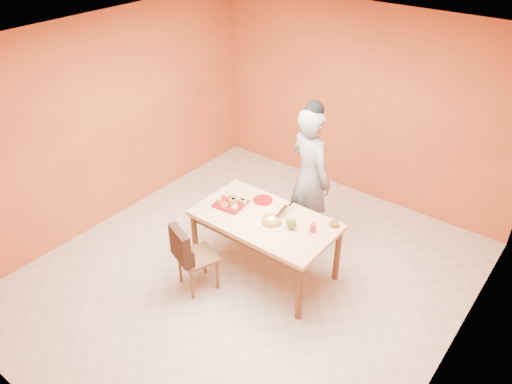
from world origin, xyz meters
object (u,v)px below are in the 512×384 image
Objects in this scene: magenta_glass at (313,228)px; checker_tin at (334,224)px; sponge_cake at (271,221)px; person at (310,177)px; egg_ornament at (291,223)px; pastry_platter at (231,204)px; red_dinner_plate at (263,200)px; dining_table at (265,225)px; dining_chair at (196,256)px.

magenta_glass is 0.87× the size of checker_tin.
magenta_glass reaches higher than sponge_cake.
person is 0.90m from sponge_cake.
egg_ornament is at bearing 15.80° from sponge_cake.
egg_ornament is (0.82, 0.04, 0.07)m from pastry_platter.
person is 0.82m from checker_tin.
person is at bearing 64.12° from red_dinner_plate.
sponge_cake reaches higher than dining_table.
dining_table is 7.06× the size of sponge_cake.
magenta_glass is at bearing 20.26° from sponge_cake.
dining_table is at bearing -49.08° from red_dinner_plate.
person reaches higher than pastry_platter.
dining_table is 0.49m from pastry_platter.
dining_chair is at bearing -122.64° from dining_table.
magenta_glass is (0.43, 0.16, 0.01)m from sponge_cake.
pastry_platter is 3.39× the size of magenta_glass.
dining_table is at bearing -152.76° from checker_tin.
dining_table is 4.84× the size of pastry_platter.
egg_ornament reaches higher than magenta_glass.
egg_ornament is 1.55× the size of magenta_glass.
dining_chair is at bearing -134.13° from egg_ornament.
pastry_platter is 1.04m from magenta_glass.
egg_ornament is at bearing -23.67° from red_dinner_plate.
dining_chair is 1.33m from magenta_glass.
checker_tin is at bearing 62.92° from dining_chair.
dining_chair reaches higher than red_dinner_plate.
pastry_platter reaches higher than red_dinner_plate.
dining_table is 0.58m from magenta_glass.
red_dinner_plate is (-0.28, -0.57, -0.14)m from person.
checker_tin is (0.56, 0.39, -0.02)m from sponge_cake.
pastry_platter is at bearing -173.27° from egg_ornament.
sponge_cake is 1.50× the size of egg_ornament.
checker_tin is at bearing 34.98° from sponge_cake.
checker_tin is at bearing 27.24° from dining_table.
egg_ornament reaches higher than dining_chair.
sponge_cake is at bearing 115.55° from person.
dining_table is 0.84m from dining_chair.
checker_tin reaches higher than pastry_platter.
dining_table is 10.59× the size of egg_ornament.
dining_table is 0.88× the size of person.
magenta_glass is at bearing -118.72° from checker_tin.
egg_ornament is at bearing -155.45° from magenta_glass.
dining_table is at bearing 107.72° from person.
dining_chair is 1.12m from egg_ornament.
person is at bearing 92.67° from dining_chair.
sponge_cake reaches higher than pastry_platter.
sponge_cake is at bearing -159.74° from magenta_glass.
egg_ornament is 1.35× the size of checker_tin.
red_dinner_plate is at bearing 130.92° from dining_table.
person is 18.65× the size of magenta_glass.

